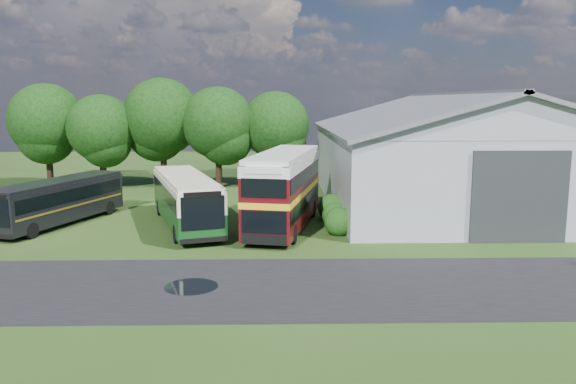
{
  "coord_description": "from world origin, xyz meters",
  "views": [
    {
      "loc": [
        1.99,
        -25.25,
        7.57
      ],
      "look_at": [
        2.73,
        8.0,
        2.17
      ],
      "focal_mm": 35.0,
      "sensor_mm": 36.0,
      "label": 1
    }
  ],
  "objects_px": {
    "storage_shed": "(451,148)",
    "bus_dark_single": "(59,201)",
    "bus_green_single": "(186,199)",
    "bus_maroon_double": "(284,190)"
  },
  "relations": [
    {
      "from": "storage_shed",
      "to": "bus_maroon_double",
      "type": "bearing_deg",
      "value": -146.83
    },
    {
      "from": "bus_green_single",
      "to": "bus_dark_single",
      "type": "xyz_separation_m",
      "value": [
        -7.92,
        0.72,
        -0.18
      ]
    },
    {
      "from": "storage_shed",
      "to": "bus_dark_single",
      "type": "xyz_separation_m",
      "value": [
        -26.4,
        -6.82,
        -2.68
      ]
    },
    {
      "from": "storage_shed",
      "to": "bus_dark_single",
      "type": "relative_size",
      "value": 2.41
    },
    {
      "from": "bus_green_single",
      "to": "bus_maroon_double",
      "type": "bearing_deg",
      "value": -23.83
    },
    {
      "from": "bus_maroon_double",
      "to": "bus_dark_single",
      "type": "distance_m",
      "value": 13.99
    },
    {
      "from": "storage_shed",
      "to": "bus_dark_single",
      "type": "height_order",
      "value": "storage_shed"
    },
    {
      "from": "bus_green_single",
      "to": "bus_maroon_double",
      "type": "relative_size",
      "value": 1.05
    },
    {
      "from": "storage_shed",
      "to": "bus_green_single",
      "type": "xyz_separation_m",
      "value": [
        -18.49,
        -7.55,
        -2.5
      ]
    },
    {
      "from": "storage_shed",
      "to": "bus_maroon_double",
      "type": "distance_m",
      "value": 15.05
    }
  ]
}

